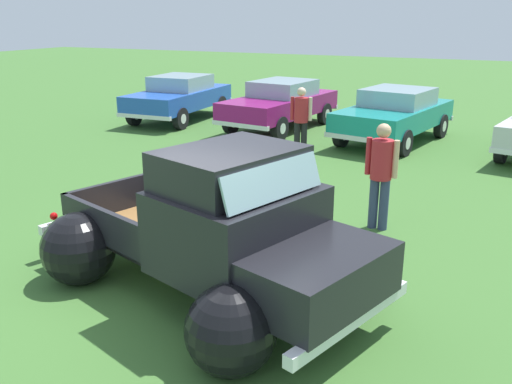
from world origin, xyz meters
name	(u,v)px	position (x,y,z in m)	size (l,w,h in m)	color
ground_plane	(202,289)	(0.00, 0.00, 0.00)	(80.00, 80.00, 0.00)	#3D6B2D
vintage_pickup_truck	(222,242)	(0.37, -0.12, 0.76)	(4.99, 3.78, 1.96)	black
show_car_0	(179,96)	(-6.61, 9.87, 0.78)	(1.99, 4.22, 1.43)	black
show_car_1	(281,103)	(-3.09, 9.97, 0.78)	(2.40, 4.56, 1.43)	black
show_car_2	(395,113)	(0.41, 9.56, 0.78)	(2.67, 4.47, 1.43)	black
spectator_0	(301,117)	(-1.39, 7.20, 0.94)	(0.54, 0.42, 1.65)	black
spectator_2	(381,170)	(1.53, 3.02, 0.99)	(0.54, 0.37, 1.73)	navy
lane_cone_0	(275,211)	(0.03, 2.29, 0.31)	(0.36, 0.36, 0.63)	black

